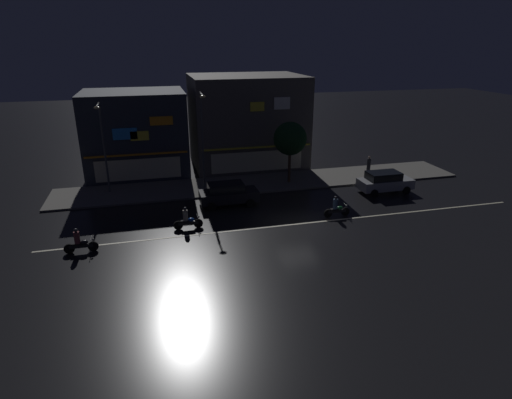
{
  "coord_description": "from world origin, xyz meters",
  "views": [
    {
      "loc": [
        -9.1,
        -24.25,
        11.51
      ],
      "look_at": [
        -2.45,
        1.99,
        1.25
      ],
      "focal_mm": 29.6,
      "sensor_mm": 36.0,
      "label": 1
    }
  ],
  "objects_px": {
    "streetlamp_mid": "(202,134)",
    "parked_car_near_kerb": "(385,182)",
    "traffic_cone": "(223,196)",
    "pedestrian_on_sidewalk": "(369,167)",
    "streetlamp_west": "(103,141)",
    "parked_car_trailing": "(228,193)",
    "motorcycle_lead": "(336,208)",
    "motorcycle_following": "(187,220)",
    "motorcycle_opposite_lane": "(79,242)"
  },
  "relations": [
    {
      "from": "pedestrian_on_sidewalk",
      "to": "motorcycle_opposite_lane",
      "type": "distance_m",
      "value": 24.47
    },
    {
      "from": "streetlamp_west",
      "to": "parked_car_trailing",
      "type": "xyz_separation_m",
      "value": [
        8.74,
        -4.54,
        -3.42
      ]
    },
    {
      "from": "parked_car_near_kerb",
      "to": "parked_car_trailing",
      "type": "distance_m",
      "value": 12.72
    },
    {
      "from": "motorcycle_following",
      "to": "pedestrian_on_sidewalk",
      "type": "bearing_deg",
      "value": 23.21
    },
    {
      "from": "parked_car_near_kerb",
      "to": "motorcycle_opposite_lane",
      "type": "bearing_deg",
      "value": -167.29
    },
    {
      "from": "pedestrian_on_sidewalk",
      "to": "traffic_cone",
      "type": "xyz_separation_m",
      "value": [
        -13.38,
        -2.14,
        -0.75
      ]
    },
    {
      "from": "parked_car_near_kerb",
      "to": "motorcycle_opposite_lane",
      "type": "relative_size",
      "value": 2.26
    },
    {
      "from": "motorcycle_opposite_lane",
      "to": "parked_car_trailing",
      "type": "bearing_deg",
      "value": -150.47
    },
    {
      "from": "parked_car_trailing",
      "to": "pedestrian_on_sidewalk",
      "type": "bearing_deg",
      "value": -166.07
    },
    {
      "from": "streetlamp_west",
      "to": "parked_car_trailing",
      "type": "distance_m",
      "value": 10.42
    },
    {
      "from": "streetlamp_west",
      "to": "motorcycle_opposite_lane",
      "type": "relative_size",
      "value": 3.69
    },
    {
      "from": "parked_car_near_kerb",
      "to": "traffic_cone",
      "type": "relative_size",
      "value": 7.82
    },
    {
      "from": "pedestrian_on_sidewalk",
      "to": "parked_car_trailing",
      "type": "height_order",
      "value": "pedestrian_on_sidewalk"
    },
    {
      "from": "traffic_cone",
      "to": "pedestrian_on_sidewalk",
      "type": "bearing_deg",
      "value": 9.08
    },
    {
      "from": "streetlamp_west",
      "to": "streetlamp_mid",
      "type": "relative_size",
      "value": 0.92
    },
    {
      "from": "streetlamp_west",
      "to": "traffic_cone",
      "type": "relative_size",
      "value": 12.76
    },
    {
      "from": "parked_car_near_kerb",
      "to": "motorcycle_opposite_lane",
      "type": "height_order",
      "value": "parked_car_near_kerb"
    },
    {
      "from": "motorcycle_lead",
      "to": "streetlamp_west",
      "type": "bearing_deg",
      "value": 148.96
    },
    {
      "from": "parked_car_near_kerb",
      "to": "motorcycle_following",
      "type": "bearing_deg",
      "value": -168.46
    },
    {
      "from": "parked_car_near_kerb",
      "to": "motorcycle_lead",
      "type": "height_order",
      "value": "parked_car_near_kerb"
    },
    {
      "from": "streetlamp_mid",
      "to": "motorcycle_lead",
      "type": "bearing_deg",
      "value": -44.32
    },
    {
      "from": "streetlamp_west",
      "to": "parked_car_trailing",
      "type": "relative_size",
      "value": 1.63
    },
    {
      "from": "motorcycle_following",
      "to": "traffic_cone",
      "type": "distance_m",
      "value": 5.72
    },
    {
      "from": "parked_car_trailing",
      "to": "streetlamp_west",
      "type": "bearing_deg",
      "value": -27.45
    },
    {
      "from": "streetlamp_west",
      "to": "streetlamp_mid",
      "type": "distance_m",
      "value": 7.55
    },
    {
      "from": "motorcycle_lead",
      "to": "streetlamp_mid",
      "type": "bearing_deg",
      "value": 133.66
    },
    {
      "from": "streetlamp_west",
      "to": "pedestrian_on_sidewalk",
      "type": "distance_m",
      "value": 22.22
    },
    {
      "from": "pedestrian_on_sidewalk",
      "to": "streetlamp_west",
      "type": "bearing_deg",
      "value": 98.72
    },
    {
      "from": "motorcycle_following",
      "to": "traffic_cone",
      "type": "xyz_separation_m",
      "value": [
        3.19,
        4.74,
        -0.36
      ]
    },
    {
      "from": "motorcycle_lead",
      "to": "pedestrian_on_sidewalk",
      "type": "bearing_deg",
      "value": 47.17
    },
    {
      "from": "parked_car_near_kerb",
      "to": "motorcycle_following",
      "type": "distance_m",
      "value": 16.42
    },
    {
      "from": "traffic_cone",
      "to": "parked_car_trailing",
      "type": "bearing_deg",
      "value": -81.19
    },
    {
      "from": "streetlamp_west",
      "to": "parked_car_near_kerb",
      "type": "bearing_deg",
      "value": -12.76
    },
    {
      "from": "traffic_cone",
      "to": "streetlamp_mid",
      "type": "bearing_deg",
      "value": 111.82
    },
    {
      "from": "parked_car_near_kerb",
      "to": "motorcycle_following",
      "type": "relative_size",
      "value": 2.26
    },
    {
      "from": "streetlamp_mid",
      "to": "motorcycle_opposite_lane",
      "type": "relative_size",
      "value": 4.03
    },
    {
      "from": "motorcycle_lead",
      "to": "traffic_cone",
      "type": "distance_m",
      "value": 8.76
    },
    {
      "from": "streetlamp_mid",
      "to": "motorcycle_lead",
      "type": "distance_m",
      "value": 11.96
    },
    {
      "from": "traffic_cone",
      "to": "motorcycle_opposite_lane",
      "type": "bearing_deg",
      "value": -145.6
    },
    {
      "from": "parked_car_near_kerb",
      "to": "motorcycle_opposite_lane",
      "type": "xyz_separation_m",
      "value": [
        -22.4,
        -5.05,
        -0.24
      ]
    },
    {
      "from": "pedestrian_on_sidewalk",
      "to": "traffic_cone",
      "type": "bearing_deg",
      "value": 111.1
    },
    {
      "from": "pedestrian_on_sidewalk",
      "to": "traffic_cone",
      "type": "height_order",
      "value": "pedestrian_on_sidewalk"
    },
    {
      "from": "motorcycle_opposite_lane",
      "to": "parked_car_near_kerb",
      "type": "bearing_deg",
      "value": -166.79
    },
    {
      "from": "parked_car_trailing",
      "to": "motorcycle_lead",
      "type": "bearing_deg",
      "value": 149.03
    },
    {
      "from": "motorcycle_lead",
      "to": "motorcycle_opposite_lane",
      "type": "bearing_deg",
      "value": -177.61
    },
    {
      "from": "streetlamp_west",
      "to": "pedestrian_on_sidewalk",
      "type": "bearing_deg",
      "value": -3.3
    },
    {
      "from": "motorcycle_following",
      "to": "motorcycle_opposite_lane",
      "type": "height_order",
      "value": "same"
    },
    {
      "from": "parked_car_near_kerb",
      "to": "motorcycle_lead",
      "type": "xyz_separation_m",
      "value": [
        -5.89,
        -3.78,
        -0.24
      ]
    },
    {
      "from": "parked_car_near_kerb",
      "to": "streetlamp_west",
      "type": "bearing_deg",
      "value": 167.24
    },
    {
      "from": "streetlamp_mid",
      "to": "parked_car_near_kerb",
      "type": "height_order",
      "value": "streetlamp_mid"
    }
  ]
}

